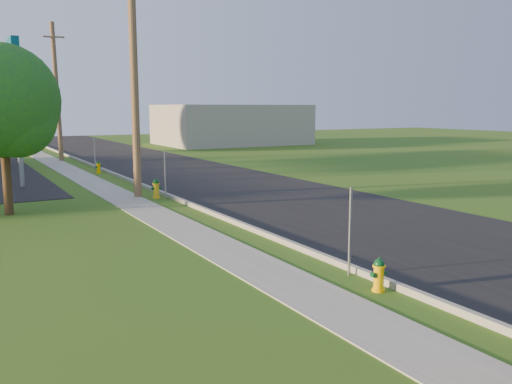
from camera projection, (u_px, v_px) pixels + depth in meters
ground_plane at (509, 350)px, 8.42m from camera, size 140.00×140.00×0.00m
road at (339, 213)px, 19.21m from camera, size 8.00×120.00×0.02m
curb at (239, 223)px, 17.25m from camera, size 0.15×120.00×0.15m
sidewalk at (188, 231)px, 16.41m from camera, size 1.50×120.00×0.03m
utility_pole_mid at (134, 77)px, 21.98m from camera, size 1.40×0.32×9.80m
utility_pole_far at (57, 92)px, 37.48m from camera, size 1.40×0.32×9.50m
sign_post_near at (350, 232)px, 12.00m from camera, size 0.05×0.04×2.00m
sign_post_mid at (165, 175)px, 22.14m from camera, size 0.05×0.04×2.00m
sign_post_far at (95, 153)px, 32.64m from camera, size 0.05×0.04×2.00m
price_pylon at (14, 70)px, 24.74m from camera, size 0.34×2.04×6.85m
distant_building at (231, 125)px, 55.56m from camera, size 14.00×10.00×4.00m
tree_verge at (5, 105)px, 18.47m from camera, size 3.90×3.90×5.92m
hydrant_near at (379, 275)px, 11.05m from camera, size 0.37×0.33×0.72m
hydrant_mid at (156, 189)px, 22.40m from camera, size 0.42×0.38×0.82m
hydrant_far at (98, 167)px, 31.00m from camera, size 0.38×0.34×0.73m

